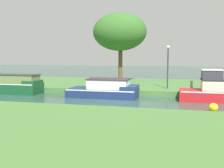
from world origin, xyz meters
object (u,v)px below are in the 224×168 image
lamp_post (168,62)px  mooring_post_far (192,86)px  forest_narrowboat (12,85)px  mooring_post_near (30,82)px  willow_tree_left (120,32)px  channel_buoy (213,108)px  navy_cruiser (106,89)px

lamp_post → mooring_post_far: 2.63m
forest_narrowboat → mooring_post_near: 1.45m
willow_tree_left → channel_buoy: (7.23, -11.08, -4.86)m
forest_narrowboat → willow_tree_left: willow_tree_left is taller
mooring_post_far → channel_buoy: size_ratio=1.64×
willow_tree_left → mooring_post_far: bearing=-45.4°
willow_tree_left → mooring_post_far: 10.09m
willow_tree_left → lamp_post: bearing=-47.5°
channel_buoy → navy_cruiser: bearing=152.4°
lamp_post → channel_buoy: size_ratio=7.02×
lamp_post → mooring_post_near: size_ratio=4.11×
lamp_post → mooring_post_near: 10.71m
mooring_post_far → navy_cruiser: bearing=-168.1°
navy_cruiser → willow_tree_left: willow_tree_left is taller
navy_cruiser → mooring_post_near: size_ratio=6.16×
navy_cruiser → mooring_post_far: (5.66, 1.19, 0.25)m
forest_narrowboat → mooring_post_far: forest_narrowboat is taller
forest_narrowboat → lamp_post: size_ratio=1.52×
mooring_post_far → channel_buoy: (0.83, -4.59, -0.54)m
navy_cruiser → forest_narrowboat: bearing=180.0°
navy_cruiser → channel_buoy: 7.33m
mooring_post_near → mooring_post_far: mooring_post_near is taller
mooring_post_near → mooring_post_far: size_ratio=1.04×
lamp_post → mooring_post_near: lamp_post is taller
channel_buoy → lamp_post: bearing=112.8°
navy_cruiser → mooring_post_near: 6.61m
willow_tree_left → channel_buoy: willow_tree_left is taller
willow_tree_left → channel_buoy: 14.10m
forest_narrowboat → mooring_post_near: (0.82, 1.19, 0.14)m
forest_narrowboat → willow_tree_left: size_ratio=0.74×
willow_tree_left → mooring_post_near: 9.68m
mooring_post_near → willow_tree_left: bearing=48.5°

